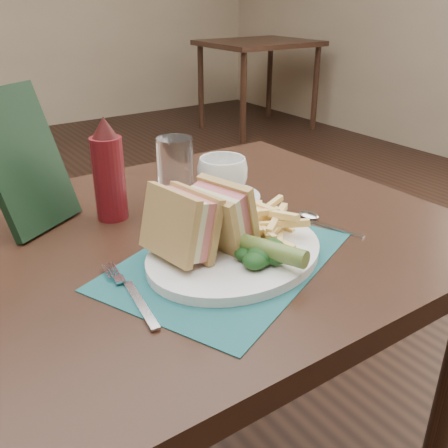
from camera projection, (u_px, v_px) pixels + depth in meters
name	position (u px, v px, depth m)	size (l,w,h in m)	color
floor	(116.00, 387.00, 1.56)	(7.00, 7.00, 0.00)	black
table_main	(197.00, 392.00, 1.03)	(0.90, 0.75, 0.75)	black
table_bg_right	(258.00, 86.00, 4.36)	(0.90, 0.75, 0.75)	black
placemat	(227.00, 260.00, 0.77)	(0.37, 0.26, 0.00)	#194F52
plate	(235.00, 253.00, 0.77)	(0.30, 0.24, 0.01)	white
sandwich_half_a	(170.00, 228.00, 0.71)	(0.06, 0.11, 0.10)	tan
sandwich_half_b	(210.00, 219.00, 0.74)	(0.06, 0.10, 0.09)	tan
kale_garnish	(258.00, 254.00, 0.72)	(0.11, 0.08, 0.03)	#123415
pickle_spear	(268.00, 249.00, 0.72)	(0.03, 0.03, 0.12)	#4A6526
fries_pile	(259.00, 219.00, 0.81)	(0.18, 0.20, 0.05)	#FFD97F
fork	(131.00, 291.00, 0.67)	(0.03, 0.17, 0.01)	silver
spoon	(326.00, 223.00, 0.88)	(0.03, 0.15, 0.01)	silver
saucer	(222.00, 198.00, 0.99)	(0.15, 0.15, 0.01)	white
coffee_cup	(222.00, 177.00, 0.97)	(0.10, 0.10, 0.08)	white
drinking_glass	(175.00, 171.00, 0.95)	(0.07, 0.07, 0.13)	white
ketchup_bottle	(108.00, 169.00, 0.88)	(0.06, 0.06, 0.19)	#5D1016
check_presenter	(24.00, 160.00, 0.84)	(0.15, 0.02, 0.25)	black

